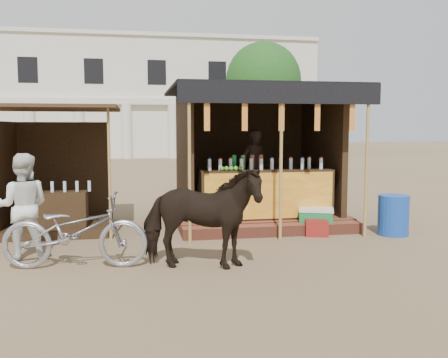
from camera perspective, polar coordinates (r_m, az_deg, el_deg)
ground at (r=7.24m, az=2.27°, el=-9.98°), size 120.00×120.00×0.00m
main_stall at (r=10.51m, az=3.68°, el=0.66°), size 3.60×3.61×2.78m
secondary_stall at (r=10.24m, az=-19.44°, el=-0.79°), size 2.40×2.40×2.38m
cow at (r=6.96m, az=-2.65°, el=-4.49°), size 1.85×1.17×1.45m
motorbike at (r=7.36m, az=-16.65°, el=-5.70°), size 2.08×0.91×1.06m
bystander at (r=8.14m, az=-22.00°, el=-2.87°), size 0.78×0.61×1.60m
blue_barrel at (r=9.76m, az=18.79°, el=-3.93°), size 0.73×0.73×0.74m
red_crate at (r=9.39m, az=10.53°, el=-5.49°), size 0.49×0.46×0.29m
cooler at (r=9.69m, az=10.48°, el=-4.61°), size 0.75×0.64×0.46m
background_building at (r=36.80m, az=-11.04°, el=8.85°), size 26.00×7.45×8.18m
tree at (r=29.97m, az=4.09°, el=10.90°), size 4.50×4.40×7.00m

